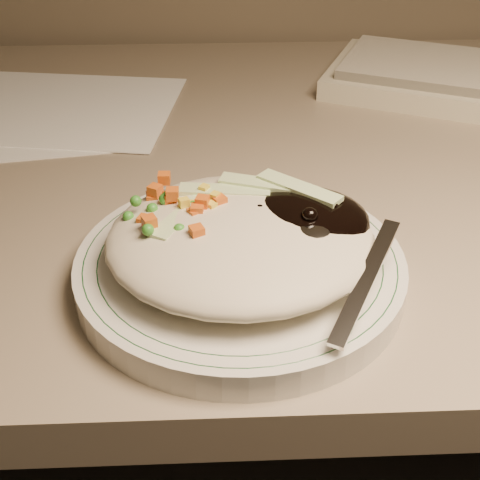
{
  "coord_description": "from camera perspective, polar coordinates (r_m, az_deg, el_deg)",
  "views": [
    {
      "loc": [
        -0.12,
        0.76,
        1.05
      ],
      "look_at": [
        -0.11,
        1.16,
        0.78
      ],
      "focal_mm": 50.0,
      "sensor_mm": 36.0,
      "label": 1
    }
  ],
  "objects": [
    {
      "name": "desk",
      "position": [
        0.81,
        6.86,
        -5.08
      ],
      "size": [
        1.4,
        0.7,
        0.74
      ],
      "color": "#80715D",
      "rests_on": "ground"
    },
    {
      "name": "plate",
      "position": [
        0.5,
        0.0,
        -2.49
      ],
      "size": [
        0.24,
        0.24,
        0.02
      ],
      "primitive_type": "cylinder",
      "color": "silver",
      "rests_on": "desk"
    },
    {
      "name": "plate_rim",
      "position": [
        0.49,
        -0.0,
        -1.55
      ],
      "size": [
        0.23,
        0.23,
        0.0
      ],
      "color": "#144723",
      "rests_on": "plate"
    },
    {
      "name": "meal",
      "position": [
        0.48,
        0.52,
        0.52
      ],
      "size": [
        0.21,
        0.19,
        0.05
      ],
      "color": "#BFB59B",
      "rests_on": "plate"
    },
    {
      "name": "papers",
      "position": [
        0.81,
        -18.12,
        10.22
      ],
      "size": [
        0.37,
        0.29,
        0.0
      ],
      "color": "white",
      "rests_on": "desk"
    }
  ]
}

